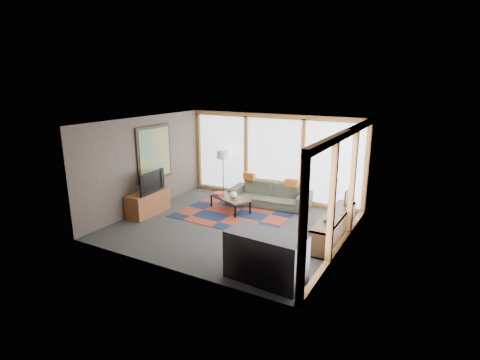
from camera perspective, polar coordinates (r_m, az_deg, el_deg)
The scene contains 17 objects.
ground at distance 9.47m, azimuth -1.19°, elevation -6.99°, with size 5.50×5.50×0.00m, color #282826.
room_envelope at distance 9.26m, azimuth 3.16°, elevation 2.47°, with size 5.52×5.02×2.62m.
rug at distance 10.14m, azimuth -1.42°, elevation -5.42°, with size 2.93×1.88×0.01m, color maroon.
sofa at distance 10.87m, azimuth 4.57°, elevation -2.19°, with size 2.32×0.91×0.68m, color #323526.
pillow_left at distance 11.07m, azimuth 1.41°, elevation 0.57°, with size 0.38×0.12×0.21m, color #B8531C.
pillow_right at distance 10.49m, azimuth 7.87°, elevation -0.42°, with size 0.37×0.11×0.20m, color #B8531C.
floor_lamp at distance 11.67m, azimuth -2.58°, elevation 1.04°, with size 0.37×0.37×1.46m, color #302218, non-canonical shape.
coffee_table at distance 10.46m, azimuth -1.50°, elevation -3.65°, with size 1.19×0.60×0.40m, color black, non-canonical shape.
book_stack at distance 10.53m, azimuth -3.29°, elevation -2.16°, with size 0.22×0.28×0.09m, color brown.
vase at distance 10.31m, azimuth -1.02°, elevation -2.26°, with size 0.21×0.21×0.18m, color beige.
bookshelf at distance 8.90m, azimuth 14.10°, elevation -6.93°, with size 0.43×2.34×0.59m, color black, non-canonical shape.
bowl_a at distance 8.30m, azimuth 13.15°, elevation -6.02°, with size 0.18×0.18×0.09m, color black.
bowl_b at distance 8.60m, azimuth 13.73°, elevation -5.28°, with size 0.17×0.17×0.09m, color black.
shelf_picture at distance 9.44m, azimuth 15.93°, elevation -2.67°, with size 0.04×0.29×0.38m, color black.
tv_console at distance 10.49m, azimuth -13.84°, elevation -3.42°, with size 0.52×1.24×0.62m, color brown.
television at distance 10.30m, azimuth -13.67°, elevation -0.26°, with size 1.01×0.13×0.58m, color black.
bar_counter at distance 6.92m, azimuth 3.94°, elevation -11.63°, with size 1.43×0.67×0.91m, color black.
Camera 1 is at (4.45, -7.56, 3.57)m, focal length 28.00 mm.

